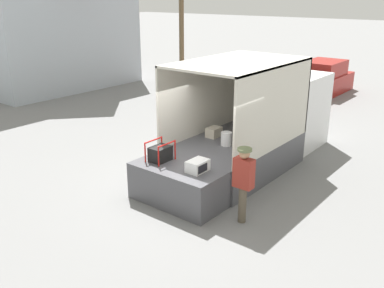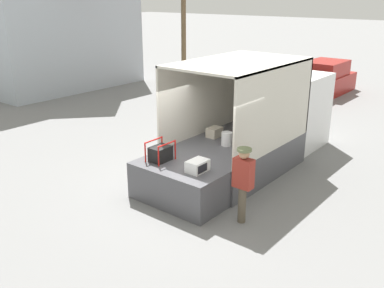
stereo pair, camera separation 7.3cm
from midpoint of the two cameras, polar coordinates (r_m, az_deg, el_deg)
name	(u,v)px [view 2 (the right image)]	position (r m, az deg, el deg)	size (l,w,h in m)	color
ground_plane	(193,194)	(11.06, 0.33, -6.65)	(160.00, 160.00, 0.00)	gray
box_truck	(265,125)	(13.45, 9.84, 2.53)	(6.05, 2.43, 3.16)	white
tailgate_deck	(178,185)	(10.45, -1.70, -5.46)	(1.18, 2.30, 0.93)	#4C4C51
microwave	(198,166)	(9.97, 0.96, -2.94)	(0.52, 0.38, 0.28)	white
portable_generator	(161,153)	(10.62, -3.96, -1.21)	(0.64, 0.48, 0.51)	black
worker_person	(243,178)	(9.38, 7.06, -4.46)	(0.32, 0.44, 1.76)	brown
pickup_truck_red	(320,82)	(22.48, 16.79, 7.91)	(5.44, 1.81, 1.66)	maroon
house_backdrop	(41,10)	(25.59, -19.46, 16.51)	(8.47, 7.64, 7.87)	#A8B2BC
utility_pole	(183,12)	(25.17, -1.06, 17.17)	(1.80, 0.28, 7.40)	brown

